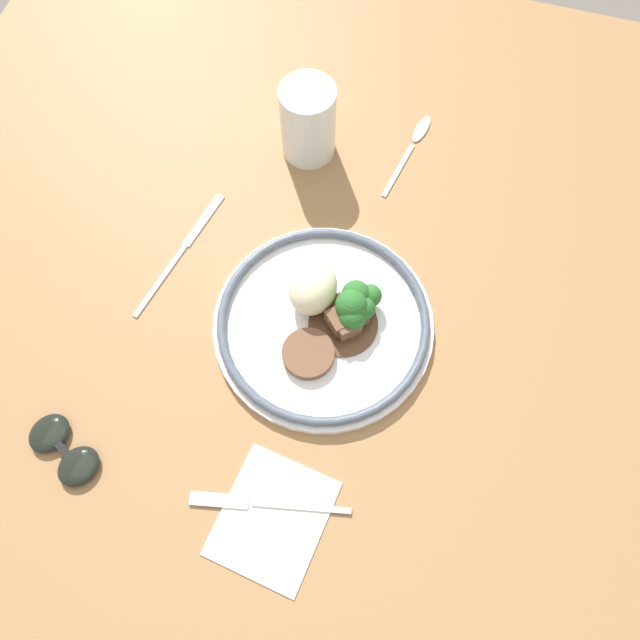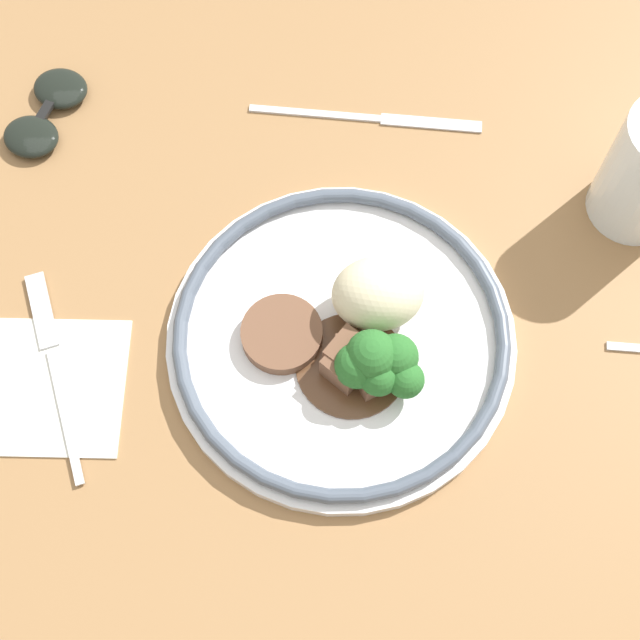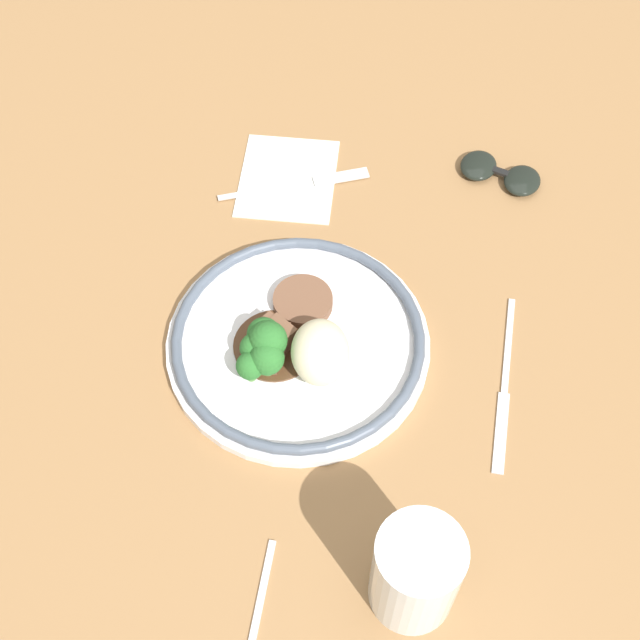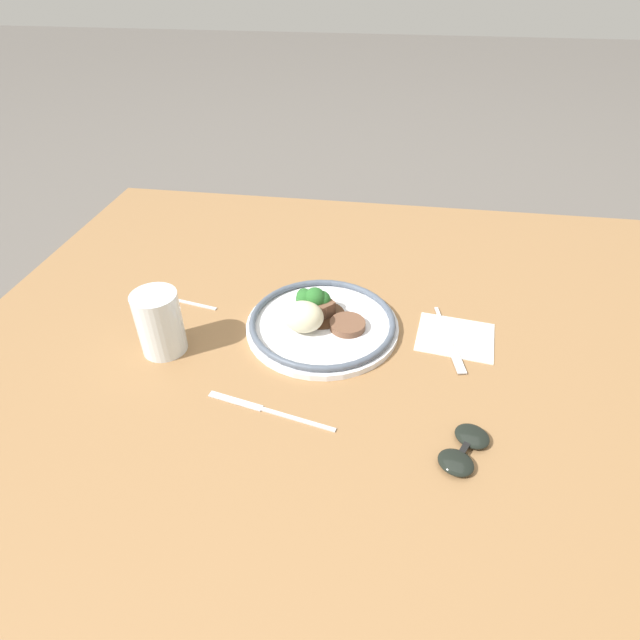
{
  "view_description": "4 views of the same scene",
  "coord_description": "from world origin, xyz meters",
  "px_view_note": "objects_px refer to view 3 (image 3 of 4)",
  "views": [
    {
      "loc": [
        -0.25,
        -0.13,
        0.79
      ],
      "look_at": [
        0.04,
        -0.04,
        0.08
      ],
      "focal_mm": 35.0,
      "sensor_mm": 36.0,
      "label": 1
    },
    {
      "loc": [
        -0.0,
        -0.31,
        0.72
      ],
      "look_at": [
        0.03,
        -0.04,
        0.06
      ],
      "focal_mm": 50.0,
      "sensor_mm": 36.0,
      "label": 2
    },
    {
      "loc": [
        0.56,
        -0.04,
        0.86
      ],
      "look_at": [
        0.04,
        -0.02,
        0.08
      ],
      "focal_mm": 50.0,
      "sensor_mm": 36.0,
      "label": 3
    },
    {
      "loc": [
        -0.06,
        0.69,
        0.62
      ],
      "look_at": [
        0.05,
        -0.02,
        0.07
      ],
      "focal_mm": 28.0,
      "sensor_mm": 36.0,
      "label": 4
    }
  ],
  "objects_px": {
    "juice_glass": "(415,575)",
    "fork": "(309,182)",
    "knife": "(505,388)",
    "sunglasses": "(500,173)",
    "plate": "(296,342)"
  },
  "relations": [
    {
      "from": "juice_glass",
      "to": "fork",
      "type": "bearing_deg",
      "value": -170.69
    },
    {
      "from": "knife",
      "to": "sunglasses",
      "type": "xyz_separation_m",
      "value": [
        -0.3,
        0.04,
        0.01
      ]
    },
    {
      "from": "sunglasses",
      "to": "juice_glass",
      "type": "bearing_deg",
      "value": 10.9
    },
    {
      "from": "juice_glass",
      "to": "plate",
      "type": "bearing_deg",
      "value": -158.97
    },
    {
      "from": "sunglasses",
      "to": "fork",
      "type": "bearing_deg",
      "value": -61.2
    },
    {
      "from": "juice_glass",
      "to": "fork",
      "type": "height_order",
      "value": "juice_glass"
    },
    {
      "from": "knife",
      "to": "sunglasses",
      "type": "bearing_deg",
      "value": -174.68
    },
    {
      "from": "plate",
      "to": "sunglasses",
      "type": "xyz_separation_m",
      "value": [
        -0.25,
        0.26,
        -0.01
      ]
    },
    {
      "from": "knife",
      "to": "sunglasses",
      "type": "height_order",
      "value": "sunglasses"
    },
    {
      "from": "knife",
      "to": "plate",
      "type": "bearing_deg",
      "value": -91.38
    },
    {
      "from": "sunglasses",
      "to": "plate",
      "type": "bearing_deg",
      "value": -18.43
    },
    {
      "from": "fork",
      "to": "plate",
      "type": "bearing_deg",
      "value": -105.93
    },
    {
      "from": "knife",
      "to": "sunglasses",
      "type": "relative_size",
      "value": 1.86
    },
    {
      "from": "juice_glass",
      "to": "fork",
      "type": "distance_m",
      "value": 0.52
    },
    {
      "from": "plate",
      "to": "sunglasses",
      "type": "bearing_deg",
      "value": 133.92
    }
  ]
}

